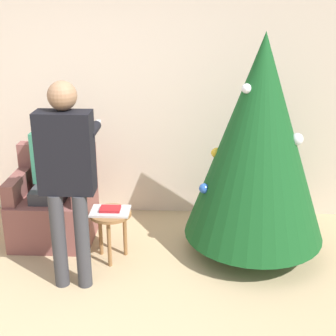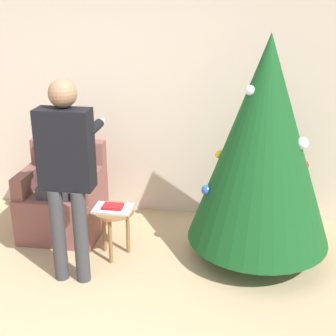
# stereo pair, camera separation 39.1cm
# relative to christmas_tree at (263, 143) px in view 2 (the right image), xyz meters

# --- Properties ---
(wall_back) EXTENTS (8.00, 0.06, 2.70)m
(wall_back) POSITION_rel_christmas_tree_xyz_m (-1.36, 0.86, 0.23)
(wall_back) COLOR beige
(wall_back) RESTS_ON ground_plane
(christmas_tree) EXTENTS (1.29, 1.29, 2.04)m
(christmas_tree) POSITION_rel_christmas_tree_xyz_m (0.00, 0.00, 0.00)
(christmas_tree) COLOR brown
(christmas_tree) RESTS_ON ground_plane
(armchair) EXTENTS (0.77, 0.68, 0.92)m
(armchair) POSITION_rel_christmas_tree_xyz_m (-1.94, 0.18, -0.78)
(armchair) COLOR brown
(armchair) RESTS_ON ground_plane
(person_seated) EXTENTS (0.36, 0.46, 1.29)m
(person_seated) POSITION_rel_christmas_tree_xyz_m (-1.94, 0.16, -0.40)
(person_seated) COLOR #38383D
(person_seated) RESTS_ON ground_plane
(person_standing) EXTENTS (0.45, 0.57, 1.72)m
(person_standing) POSITION_rel_christmas_tree_xyz_m (-1.57, -0.58, -0.08)
(person_standing) COLOR #38383D
(person_standing) RESTS_ON ground_plane
(side_stool) EXTENTS (0.38, 0.38, 0.48)m
(side_stool) POSITION_rel_christmas_tree_xyz_m (-1.31, -0.20, -0.72)
(side_stool) COLOR olive
(side_stool) RESTS_ON ground_plane
(laptop) EXTENTS (0.35, 0.24, 0.02)m
(laptop) POSITION_rel_christmas_tree_xyz_m (-1.31, -0.20, -0.63)
(laptop) COLOR silver
(laptop) RESTS_ON side_stool
(book) EXTENTS (0.18, 0.13, 0.02)m
(book) POSITION_rel_christmas_tree_xyz_m (-1.31, -0.20, -0.61)
(book) COLOR #B21E23
(book) RESTS_ON laptop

